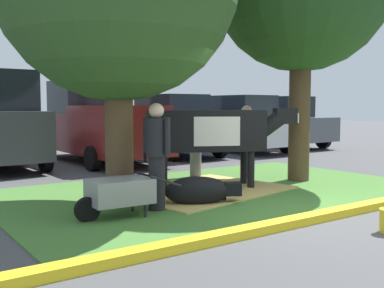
{
  "coord_description": "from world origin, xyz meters",
  "views": [
    {
      "loc": [
        -5.38,
        -4.59,
        1.64
      ],
      "look_at": [
        -0.18,
        2.78,
        0.9
      ],
      "focal_mm": 43.22,
      "sensor_mm": 36.0,
      "label": 1
    }
  ],
  "objects": [
    {
      "name": "curb_yellow",
      "position": [
        0.15,
        -0.31,
        0.06
      ],
      "size": [
        9.43,
        0.24,
        0.12
      ],
      "primitive_type": "cube",
      "color": "yellow",
      "rests_on": "ground"
    },
    {
      "name": "hay_bedding",
      "position": [
        -0.18,
        2.48,
        0.03
      ],
      "size": [
        3.59,
        2.95,
        0.04
      ],
      "primitive_type": "cube",
      "rotation": [
        0.0,
        0.0,
        0.19
      ],
      "color": "tan",
      "rests_on": "ground"
    },
    {
      "name": "sedan_silver",
      "position": [
        5.63,
        7.99,
        0.98
      ],
      "size": [
        2.06,
        4.42,
        2.02
      ],
      "color": "silver",
      "rests_on": "ground"
    },
    {
      "name": "wheelbarrow",
      "position": [
        -2.42,
        1.48,
        0.39
      ],
      "size": [
        1.61,
        0.65,
        0.63
      ],
      "color": "gray",
      "rests_on": "ground"
    },
    {
      "name": "ground_plane",
      "position": [
        0.0,
        0.0,
        0.0
      ],
      "size": [
        80.0,
        80.0,
        0.0
      ],
      "primitive_type": "plane",
      "color": "#4C4C4F"
    },
    {
      "name": "hatchback_white",
      "position": [
        2.91,
        8.35,
        0.98
      ],
      "size": [
        2.06,
        4.42,
        2.02
      ],
      "color": "navy",
      "rests_on": "ground"
    },
    {
      "name": "person_visitor_far",
      "position": [
        1.5,
        3.07,
        0.89
      ],
      "size": [
        0.34,
        0.53,
        1.66
      ],
      "color": "#23478C",
      "rests_on": "ground"
    },
    {
      "name": "grass_island",
      "position": [
        0.15,
        2.38,
        0.01
      ],
      "size": [
        8.23,
        5.09,
        0.02
      ],
      "primitive_type": "cube",
      "color": "#477A33",
      "rests_on": "ground"
    },
    {
      "name": "person_visitor_near",
      "position": [
        -1.71,
        1.56,
        0.91
      ],
      "size": [
        0.34,
        0.51,
        1.69
      ],
      "color": "black",
      "rests_on": "ground"
    },
    {
      "name": "sedan_blue",
      "position": [
        8.24,
        8.54,
        0.98
      ],
      "size": [
        2.06,
        4.42,
        2.02
      ],
      "color": "#4C5156",
      "rests_on": "ground"
    },
    {
      "name": "person_handler",
      "position": [
        0.75,
        3.96,
        0.83
      ],
      "size": [
        0.37,
        0.43,
        1.55
      ],
      "color": "slate",
      "rests_on": "ground"
    },
    {
      "name": "calf_lying",
      "position": [
        -0.92,
        1.52,
        0.24
      ],
      "size": [
        1.3,
        0.94,
        0.48
      ],
      "color": "black",
      "rests_on": "ground"
    },
    {
      "name": "cow_holstein",
      "position": [
        0.18,
        2.64,
        1.15
      ],
      "size": [
        2.97,
        1.71,
        1.6
      ],
      "color": "black",
      "rests_on": "ground"
    },
    {
      "name": "pickup_truck_maroon",
      "position": [
        0.23,
        8.21,
        1.11
      ],
      "size": [
        2.27,
        5.43,
        2.42
      ],
      "color": "maroon",
      "rests_on": "ground"
    }
  ]
}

